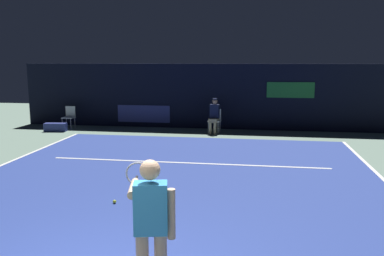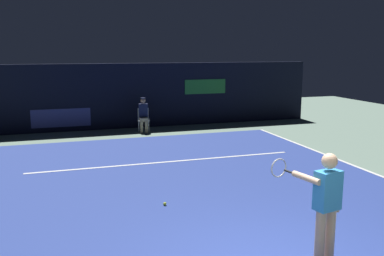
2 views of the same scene
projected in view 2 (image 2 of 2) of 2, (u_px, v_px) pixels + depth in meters
name	position (u px, v px, depth m)	size (l,w,h in m)	color
ground_plane	(187.00, 183.00, 10.04)	(30.37, 30.37, 0.00)	slate
court_surface	(187.00, 183.00, 10.04)	(9.66, 11.04, 0.01)	navy
line_sideline_left	(354.00, 166.00, 11.47)	(0.10, 11.04, 0.01)	white
line_service	(167.00, 162.00, 11.85)	(7.53, 0.10, 0.01)	white
back_wall	(131.00, 96.00, 16.98)	(15.65, 0.33, 2.60)	black
tennis_player	(325.00, 204.00, 5.93)	(0.77, 0.93, 1.73)	#DBAD89
line_judge_on_chair	(143.00, 114.00, 16.15)	(0.49, 0.57, 1.32)	white
tennis_ball	(165.00, 204.00, 8.55)	(0.07, 0.07, 0.07)	#CCE033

